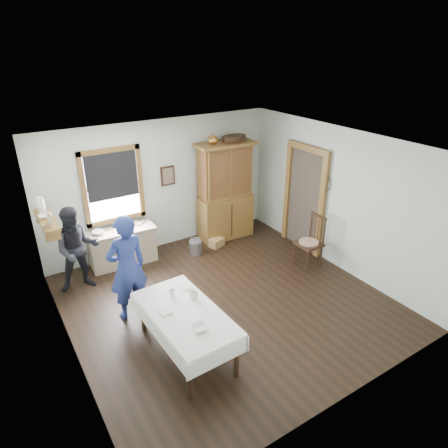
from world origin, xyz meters
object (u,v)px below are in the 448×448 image
object	(u,v)px
china_hutch	(225,191)
figure_dark	(78,252)
spindle_chair	(309,242)
dining_table	(186,332)
woman_blue	(128,271)
wicker_basket	(216,242)
work_counter	(123,247)
pail	(196,247)

from	to	relation	value
china_hutch	figure_dark	size ratio (longest dim) A/B	1.49
china_hutch	spindle_chair	bearing A→B (deg)	-68.14
dining_table	woman_blue	world-z (taller)	woman_blue
dining_table	wicker_basket	distance (m)	3.23
spindle_chair	wicker_basket	distance (m)	2.03
china_hutch	wicker_basket	bearing A→B (deg)	-139.75
work_counter	wicker_basket	size ratio (longest dim) A/B	4.28
work_counter	spindle_chair	size ratio (longest dim) A/B	1.24
wicker_basket	figure_dark	distance (m)	2.93
dining_table	figure_dark	xyz separation A→B (m)	(-0.83, 2.46, 0.38)
work_counter	pail	xyz separation A→B (m)	(1.40, -0.41, -0.23)
china_hutch	wicker_basket	world-z (taller)	china_hutch
china_hutch	woman_blue	world-z (taller)	china_hutch
wicker_basket	pail	bearing A→B (deg)	-175.87
work_counter	dining_table	xyz separation A→B (m)	(-0.09, -2.88, -0.03)
dining_table	spindle_chair	bearing A→B (deg)	15.34
dining_table	pail	size ratio (longest dim) A/B	6.14
work_counter	dining_table	distance (m)	2.88
china_hutch	spindle_chair	world-z (taller)	china_hutch
work_counter	woman_blue	size ratio (longest dim) A/B	0.80
dining_table	figure_dark	size ratio (longest dim) A/B	1.20
wicker_basket	work_counter	bearing A→B (deg)	169.02
work_counter	spindle_chair	distance (m)	3.66
work_counter	pail	distance (m)	1.48
spindle_chair	woman_blue	world-z (taller)	woman_blue
pail	dining_table	bearing A→B (deg)	-121.18
china_hutch	figure_dark	world-z (taller)	china_hutch
dining_table	spindle_chair	distance (m)	3.26
spindle_chair	wicker_basket	bearing A→B (deg)	123.27
figure_dark	china_hutch	bearing A→B (deg)	16.00
wicker_basket	woman_blue	xyz separation A→B (m)	(-2.39, -1.27, 0.73)
work_counter	spindle_chair	bearing A→B (deg)	-29.90
woman_blue	wicker_basket	bearing A→B (deg)	-158.55
work_counter	wicker_basket	world-z (taller)	work_counter
china_hutch	spindle_chair	xyz separation A→B (m)	(0.68, -1.98, -0.55)
dining_table	woman_blue	distance (m)	1.37
wicker_basket	woman_blue	world-z (taller)	woman_blue
dining_table	work_counter	bearing A→B (deg)	88.21
work_counter	spindle_chair	world-z (taller)	spindle_chair
pail	wicker_basket	world-z (taller)	pail
dining_table	wicker_basket	size ratio (longest dim) A/B	5.71
wicker_basket	woman_blue	distance (m)	2.80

